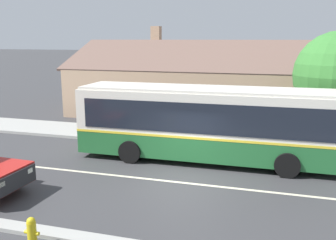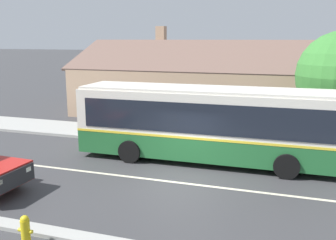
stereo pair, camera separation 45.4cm
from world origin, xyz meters
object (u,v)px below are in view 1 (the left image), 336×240
transit_bus (206,122)px  bench_by_building (122,127)px  bench_down_street (204,131)px  fire_hydrant (32,232)px

transit_bus → bench_by_building: 5.85m
transit_bus → bench_down_street: transit_bus is taller
transit_bus → bench_by_building: transit_bus is taller
bench_down_street → fire_hydrant: size_ratio=1.97×
transit_bus → fire_hydrant: size_ratio=13.64×
transit_bus → fire_hydrant: (-3.00, -8.30, -1.32)m
bench_by_building → bench_down_street: bearing=6.3°
bench_by_building → fire_hydrant: 11.10m
bench_by_building → bench_down_street: size_ratio=0.99×
transit_bus → fire_hydrant: 8.93m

